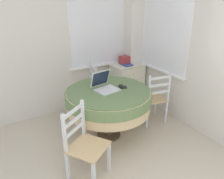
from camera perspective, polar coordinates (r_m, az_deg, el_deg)
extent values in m
cube|color=silver|center=(3.75, -23.03, 10.34)|extent=(4.39, 0.06, 2.55)
cube|color=white|center=(4.09, -3.68, 16.15)|extent=(1.10, 0.01, 1.42)
cube|color=white|center=(4.22, -3.25, 6.34)|extent=(1.18, 0.07, 0.02)
cube|color=white|center=(3.90, 13.49, 15.22)|extent=(0.01, 1.10, 1.42)
cube|color=white|center=(4.04, 12.23, 5.06)|extent=(0.07, 1.18, 0.02)
cube|color=silver|center=(4.37, 5.52, 13.71)|extent=(0.28, 0.28, 2.55)
cylinder|color=#4C3D2D|center=(3.47, -0.87, -11.63)|extent=(0.36, 0.36, 0.03)
cylinder|color=#4C3D2D|center=(3.27, -0.91, -6.24)|extent=(0.11, 0.11, 0.72)
cylinder|color=#CCB284|center=(3.16, -0.93, -2.80)|extent=(1.21, 1.21, 0.28)
cylinder|color=#607A4C|center=(3.13, -0.94, -1.67)|extent=(1.23, 1.23, 0.15)
cylinder|color=#607A4C|center=(3.10, -0.95, -0.31)|extent=(1.18, 1.18, 0.02)
cube|color=silver|center=(3.08, -1.24, -0.12)|extent=(0.34, 0.29, 0.02)
cube|color=silver|center=(3.09, -1.41, 0.14)|extent=(0.29, 0.19, 0.00)
cube|color=silver|center=(3.15, -3.06, 2.92)|extent=(0.32, 0.12, 0.24)
cube|color=#192338|center=(3.15, -3.00, 2.92)|extent=(0.29, 0.11, 0.21)
ellipsoid|color=black|center=(3.17, 2.41, 0.90)|extent=(0.06, 0.10, 0.05)
cube|color=#2D2D33|center=(3.19, 3.35, 0.63)|extent=(0.08, 0.11, 0.01)
cube|color=black|center=(3.19, 3.35, 0.72)|extent=(0.06, 0.08, 0.00)
cube|color=tan|center=(3.94, -7.22, -0.47)|extent=(0.47, 0.48, 0.02)
cube|color=silver|center=(4.16, -9.96, -2.59)|extent=(0.04, 0.04, 0.41)
cube|color=silver|center=(3.84, -8.93, -4.81)|extent=(0.04, 0.04, 0.41)
cube|color=silver|center=(4.22, -5.37, -1.91)|extent=(0.04, 0.04, 0.41)
cube|color=silver|center=(3.91, -3.98, -4.02)|extent=(0.04, 0.04, 0.41)
cube|color=silver|center=(4.05, -5.61, 4.00)|extent=(0.04, 0.04, 0.47)
cube|color=silver|center=(3.72, -4.18, 2.28)|extent=(0.04, 0.04, 0.47)
cube|color=silver|center=(3.82, -5.02, 5.67)|extent=(0.09, 0.36, 0.04)
cube|color=silver|center=(3.86, -4.96, 3.96)|extent=(0.09, 0.36, 0.04)
cube|color=silver|center=(3.91, -4.89, 2.27)|extent=(0.09, 0.36, 0.04)
cube|color=tan|center=(3.71, 10.45, -2.21)|extent=(0.47, 0.46, 0.02)
cube|color=silver|center=(4.03, 11.18, -3.59)|extent=(0.04, 0.04, 0.41)
cube|color=silver|center=(3.86, 6.63, -4.50)|extent=(0.04, 0.04, 0.41)
cube|color=silver|center=(3.78, 13.88, -5.79)|extent=(0.04, 0.04, 0.41)
cube|color=silver|center=(3.60, 9.12, -6.88)|extent=(0.04, 0.04, 0.41)
cube|color=silver|center=(3.58, 14.59, 0.66)|extent=(0.04, 0.04, 0.47)
cube|color=silver|center=(3.39, 9.61, -0.15)|extent=(0.04, 0.04, 0.47)
cube|color=silver|center=(3.42, 12.42, 3.00)|extent=(0.36, 0.09, 0.04)
cube|color=silver|center=(3.46, 12.25, 1.12)|extent=(0.36, 0.09, 0.04)
cube|color=silver|center=(3.51, 12.08, -0.72)|extent=(0.36, 0.09, 0.04)
cube|color=tan|center=(2.58, -6.25, -14.71)|extent=(0.56, 0.56, 0.02)
cube|color=silver|center=(2.54, -4.79, -21.93)|extent=(0.05, 0.05, 0.41)
cube|color=silver|center=(2.76, -0.81, -17.25)|extent=(0.05, 0.05, 0.41)
cube|color=silver|center=(2.69, -11.49, -19.26)|extent=(0.05, 0.05, 0.41)
cube|color=silver|center=(2.90, -7.09, -15.15)|extent=(0.05, 0.05, 0.41)
cube|color=silver|center=(2.40, -12.38, -11.13)|extent=(0.04, 0.04, 0.47)
cube|color=silver|center=(2.64, -7.59, -7.31)|extent=(0.04, 0.04, 0.47)
cube|color=silver|center=(2.43, -10.15, -5.60)|extent=(0.31, 0.21, 0.04)
cube|color=silver|center=(2.49, -9.95, -8.05)|extent=(0.31, 0.21, 0.04)
cube|color=silver|center=(2.55, -9.76, -10.38)|extent=(0.31, 0.21, 0.04)
cube|color=silver|center=(4.42, 3.86, 1.74)|extent=(0.59, 0.42, 0.75)
cube|color=silver|center=(4.29, 4.00, 6.53)|extent=(0.62, 0.45, 0.02)
cube|color=white|center=(4.17, 5.63, 4.00)|extent=(0.52, 0.01, 0.21)
sphere|color=olive|center=(4.16, 5.69, 3.97)|extent=(0.02, 0.02, 0.02)
cube|color=white|center=(4.26, 5.50, 0.81)|extent=(0.52, 0.01, 0.21)
sphere|color=olive|center=(4.25, 5.56, 0.78)|extent=(0.02, 0.02, 0.02)
cube|color=white|center=(4.36, 5.37, -2.23)|extent=(0.52, 0.01, 0.21)
sphere|color=olive|center=(4.35, 5.43, -2.27)|extent=(0.02, 0.02, 0.02)
cube|color=#9E3338|center=(4.28, 3.27, 7.68)|extent=(0.17, 0.17, 0.15)
cube|color=#33478C|center=(4.23, 3.72, 6.58)|extent=(0.16, 0.26, 0.02)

